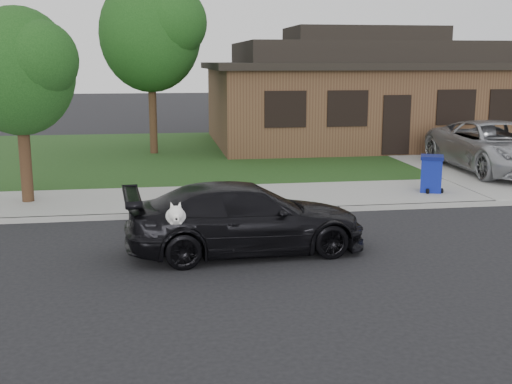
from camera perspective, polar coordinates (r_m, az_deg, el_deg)
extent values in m
plane|color=black|center=(12.02, 12.90, -5.47)|extent=(120.00, 120.00, 0.00)
cube|color=gray|center=(16.60, 6.62, -0.31)|extent=(60.00, 3.00, 0.12)
cube|color=gray|center=(15.19, 8.10, -1.47)|extent=(60.00, 0.12, 0.12)
cube|color=#193814|center=(24.29, 1.66, 3.57)|extent=(60.00, 13.00, 0.13)
cube|color=gray|center=(23.35, 17.69, 2.70)|extent=(4.50, 13.00, 0.14)
imported|color=black|center=(11.75, -0.89, -2.33)|extent=(4.53, 2.14, 1.28)
ellipsoid|color=white|center=(10.85, -7.15, -2.16)|extent=(0.34, 0.40, 0.30)
sphere|color=white|center=(10.60, -7.13, -1.93)|extent=(0.26, 0.26, 0.26)
cube|color=white|center=(10.49, -7.10, -2.32)|extent=(0.09, 0.12, 0.07)
sphere|color=black|center=(10.44, -7.09, -2.40)|extent=(0.04, 0.04, 0.04)
cone|color=white|center=(10.62, -7.51, -1.17)|extent=(0.11, 0.11, 0.14)
cone|color=white|center=(10.62, -6.80, -1.14)|extent=(0.11, 0.11, 0.14)
imported|color=#A0A2A7|center=(20.83, 20.53, 3.80)|extent=(2.53, 5.47, 1.52)
cube|color=navy|center=(17.23, 15.31, 1.44)|extent=(0.68, 0.68, 0.85)
cube|color=#060E4E|center=(17.15, 15.39, 2.99)|extent=(0.75, 0.75, 0.09)
cylinder|color=black|center=(16.98, 15.01, 0.07)|extent=(0.10, 0.14, 0.13)
cylinder|color=black|center=(17.14, 16.17, 0.11)|extent=(0.10, 0.14, 0.13)
cube|color=#422B1C|center=(27.04, 9.34, 7.58)|extent=(12.00, 8.00, 3.00)
cube|color=black|center=(26.98, 9.46, 11.02)|extent=(12.60, 8.60, 0.25)
cube|color=black|center=(26.98, 9.50, 12.13)|extent=(10.00, 6.50, 0.80)
cube|color=black|center=(26.99, 9.55, 13.62)|extent=(6.00, 3.50, 0.60)
cube|color=black|center=(23.28, 12.37, 5.84)|extent=(1.00, 0.06, 2.10)
cube|color=black|center=(22.12, 2.63, 7.36)|extent=(1.30, 0.05, 1.10)
cube|color=black|center=(22.66, 8.14, 7.36)|extent=(1.30, 0.05, 1.10)
cube|color=black|center=(24.12, 17.35, 7.21)|extent=(1.30, 0.05, 1.10)
cube|color=black|center=(25.05, 21.50, 7.08)|extent=(1.30, 0.05, 1.10)
cylinder|color=#332114|center=(23.75, -9.14, 6.40)|extent=(0.28, 0.28, 2.48)
ellipsoid|color=#143811|center=(23.67, -9.38, 13.74)|extent=(3.60, 3.60, 4.14)
sphere|color=#26591E|center=(23.16, -7.58, 14.74)|extent=(2.52, 2.52, 2.52)
cylinder|color=#332114|center=(16.35, -19.79, 2.32)|extent=(0.28, 0.28, 1.80)
ellipsoid|color=#143811|center=(16.17, -20.33, 10.03)|extent=(2.60, 2.60, 2.99)
sphere|color=#26591E|center=(15.69, -18.78, 11.06)|extent=(1.82, 1.82, 1.82)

